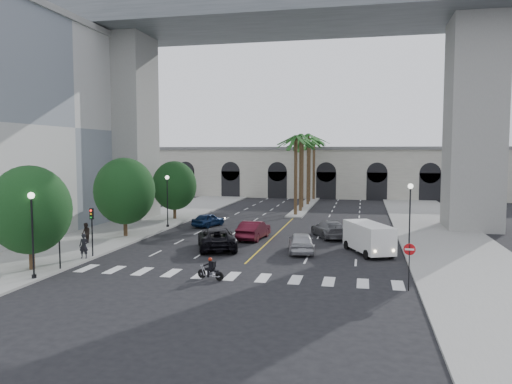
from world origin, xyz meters
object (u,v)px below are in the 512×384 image
object	(u,v)px
traffic_signal_near	(59,233)
do_not_enter_sign	(409,257)
car_e	(208,220)
lamp_post_left_far	(167,196)
car_b	(254,230)
car_a	(301,242)
pedestrian_a	(84,246)
traffic_signal_far	(92,224)
cargo_van	(369,237)
lamp_post_left_near	(32,228)
motorcycle_rider	(211,270)
car_c	(217,238)
pedestrian_b	(86,233)
car_d	(329,229)
lamp_post_right	(410,212)

from	to	relation	value
traffic_signal_near	do_not_enter_sign	size ratio (longest dim) A/B	1.37
do_not_enter_sign	car_e	bearing A→B (deg)	134.08
lamp_post_left_far	car_b	size ratio (longest dim) A/B	1.07
lamp_post_left_far	car_a	bearing A→B (deg)	-32.22
traffic_signal_near	pedestrian_a	xyz separation A→B (m)	(-0.20, 3.18, -1.48)
lamp_post_left_far	traffic_signal_far	world-z (taller)	lamp_post_left_far
lamp_post_left_far	car_e	distance (m)	4.86
cargo_van	lamp_post_left_near	bearing A→B (deg)	-171.64
pedestrian_a	traffic_signal_far	bearing A→B (deg)	64.27
motorcycle_rider	car_c	bearing A→B (deg)	123.86
lamp_post_left_far	pedestrian_b	world-z (taller)	lamp_post_left_far
car_d	do_not_enter_sign	xyz separation A→B (m)	(5.52, -16.42, 1.15)
car_b	pedestrian_b	size ratio (longest dim) A/B	2.97
car_c	car_e	world-z (taller)	car_c
traffic_signal_near	car_c	size ratio (longest dim) A/B	0.59
pedestrian_a	pedestrian_b	distance (m)	6.22
lamp_post_left_far	cargo_van	size ratio (longest dim) A/B	0.93
traffic_signal_near	car_b	bearing A→B (deg)	55.24
traffic_signal_far	pedestrian_a	world-z (taller)	traffic_signal_far
car_a	car_b	distance (m)	6.87
do_not_enter_sign	lamp_post_left_far	bearing A→B (deg)	142.17
car_b	car_e	world-z (taller)	car_b
lamp_post_left_near	motorcycle_rider	xyz separation A→B (m)	(10.39, 2.46, -2.61)
motorcycle_rider	do_not_enter_sign	bearing A→B (deg)	19.31
lamp_post_right	motorcycle_rider	xyz separation A→B (m)	(-12.41, -10.54, -2.61)
pedestrian_a	car_e	bearing A→B (deg)	65.71
traffic_signal_far	lamp_post_right	bearing A→B (deg)	15.98
pedestrian_a	do_not_enter_sign	distance (m)	22.25
pedestrian_a	do_not_enter_sign	world-z (taller)	do_not_enter_sign
traffic_signal_near	motorcycle_rider	distance (m)	10.46
lamp_post_left_far	car_a	size ratio (longest dim) A/B	1.14
lamp_post_right	car_e	xyz separation A→B (m)	(-19.14, 9.96, -2.52)
car_d	car_e	distance (m)	13.35
lamp_post_left_far	motorcycle_rider	xyz separation A→B (m)	(10.39, -18.54, -2.61)
motorcycle_rider	car_a	distance (m)	10.23
car_e	car_b	bearing A→B (deg)	152.49
traffic_signal_near	pedestrian_a	world-z (taller)	traffic_signal_near
car_e	traffic_signal_near	bearing A→B (deg)	98.07
lamp_post_right	car_a	world-z (taller)	lamp_post_right
lamp_post_right	car_e	size ratio (longest dim) A/B	1.31
lamp_post_left_near	car_c	bearing A→B (deg)	55.80
car_b	pedestrian_a	distance (m)	14.82
car_a	car_e	distance (m)	15.76
pedestrian_a	do_not_enter_sign	size ratio (longest dim) A/B	0.66
traffic_signal_far	pedestrian_a	xyz separation A→B (m)	(-0.20, -0.82, -1.48)
lamp_post_left_far	car_d	bearing A→B (deg)	-7.25
lamp_post_right	pedestrian_a	world-z (taller)	lamp_post_right
traffic_signal_near	traffic_signal_far	distance (m)	4.00
traffic_signal_far	car_a	xyz separation A→B (m)	(14.62, 5.23, -1.71)
lamp_post_left_near	lamp_post_left_far	distance (m)	21.00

